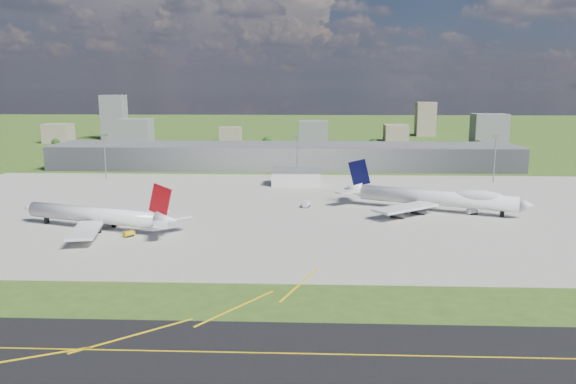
{
  "coord_description": "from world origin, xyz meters",
  "views": [
    {
      "loc": [
        17.63,
        -199.21,
        52.71
      ],
      "look_at": [
        8.23,
        31.7,
        9.0
      ],
      "focal_mm": 35.0,
      "sensor_mm": 36.0,
      "label": 1
    }
  ],
  "objects_px": {
    "tug_yellow": "(129,234)",
    "van_white_near": "(306,204)",
    "airliner_red_twin": "(99,216)",
    "van_white_far": "(472,212)",
    "airliner_blue_quad": "(437,198)"
  },
  "relations": [
    {
      "from": "airliner_red_twin",
      "to": "van_white_far",
      "type": "relative_size",
      "value": 13.98
    },
    {
      "from": "airliner_red_twin",
      "to": "van_white_near",
      "type": "relative_size",
      "value": 11.63
    },
    {
      "from": "airliner_blue_quad",
      "to": "van_white_far",
      "type": "height_order",
      "value": "airliner_blue_quad"
    },
    {
      "from": "airliner_red_twin",
      "to": "van_white_far",
      "type": "distance_m",
      "value": 149.36
    },
    {
      "from": "van_white_far",
      "to": "airliner_red_twin",
      "type": "bearing_deg",
      "value": 170.84
    },
    {
      "from": "van_white_near",
      "to": "tug_yellow",
      "type": "bearing_deg",
      "value": 143.19
    },
    {
      "from": "van_white_near",
      "to": "van_white_far",
      "type": "bearing_deg",
      "value": -85.97
    },
    {
      "from": "van_white_far",
      "to": "van_white_near",
      "type": "bearing_deg",
      "value": 149.55
    },
    {
      "from": "tug_yellow",
      "to": "van_white_far",
      "type": "relative_size",
      "value": 0.89
    },
    {
      "from": "van_white_near",
      "to": "airliner_blue_quad",
      "type": "bearing_deg",
      "value": -82.39
    },
    {
      "from": "airliner_red_twin",
      "to": "airliner_blue_quad",
      "type": "bearing_deg",
      "value": -146.23
    },
    {
      "from": "airliner_blue_quad",
      "to": "tug_yellow",
      "type": "relative_size",
      "value": 17.77
    },
    {
      "from": "airliner_blue_quad",
      "to": "tug_yellow",
      "type": "xyz_separation_m",
      "value": [
        -118.23,
        -46.25,
        -4.83
      ]
    },
    {
      "from": "van_white_near",
      "to": "van_white_far",
      "type": "xyz_separation_m",
      "value": [
        69.24,
        -11.56,
        -0.2
      ]
    },
    {
      "from": "tug_yellow",
      "to": "van_white_near",
      "type": "bearing_deg",
      "value": -10.26
    }
  ]
}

